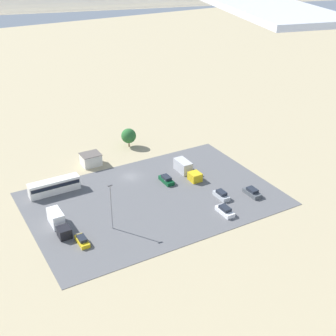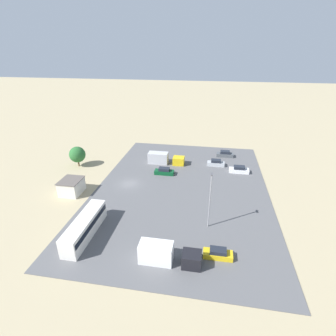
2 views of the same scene
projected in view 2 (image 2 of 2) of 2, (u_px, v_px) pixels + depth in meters
ground_plane at (129, 184)px, 58.33m from camera, size 400.00×400.00×0.00m
parking_lot_surface at (182, 188)px, 56.50m from camera, size 53.82×36.17×0.08m
shed_building at (72, 187)px, 54.13m from camera, size 4.85×4.18×3.04m
bus at (85, 226)px, 41.70m from camera, size 11.48×2.60×3.18m
parked_car_0 at (225, 154)px, 72.56m from camera, size 1.96×4.56×1.63m
parked_car_1 at (164, 171)px, 62.49m from camera, size 1.83×4.58×1.60m
parked_car_2 at (218, 254)px, 37.72m from camera, size 1.70×4.24×1.42m
parked_car_3 at (239, 170)px, 63.36m from camera, size 1.91×4.65×1.62m
parked_car_4 at (216, 163)px, 66.97m from camera, size 1.77×4.34×1.64m
parked_truck_0 at (166, 254)px, 36.50m from camera, size 2.38×8.70×3.00m
parked_truck_1 at (164, 159)px, 68.01m from camera, size 2.57×9.36×2.85m
tree_near_shed at (77, 155)px, 65.87m from camera, size 4.02×4.02×5.18m
light_pole_lot_centre at (210, 199)px, 42.21m from camera, size 0.90×0.28×9.93m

